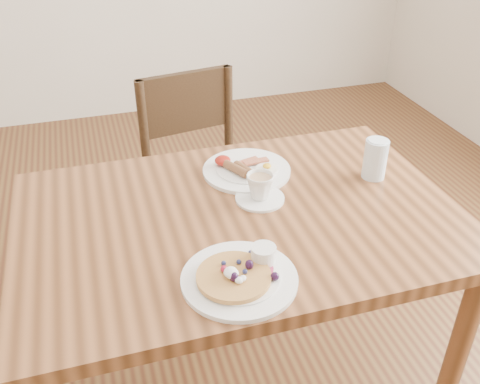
{
  "coord_description": "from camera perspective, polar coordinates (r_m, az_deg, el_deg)",
  "views": [
    {
      "loc": [
        -0.35,
        -1.15,
        1.58
      ],
      "look_at": [
        0.0,
        0.0,
        0.82
      ],
      "focal_mm": 40.0,
      "sensor_mm": 36.0,
      "label": 1
    }
  ],
  "objects": [
    {
      "name": "teacup_saucer",
      "position": [
        1.5,
        2.15,
        0.33
      ],
      "size": [
        0.14,
        0.14,
        0.08
      ],
      "color": "white",
      "rests_on": "dining_table"
    },
    {
      "name": "chair_far",
      "position": [
        2.13,
        -4.12,
        1.61
      ],
      "size": [
        0.48,
        0.48,
        0.88
      ],
      "rotation": [
        0.0,
        0.0,
        3.31
      ],
      "color": "#332212",
      "rests_on": "ground"
    },
    {
      "name": "dining_table",
      "position": [
        1.52,
        0.0,
        -5.39
      ],
      "size": [
        1.2,
        0.8,
        0.75
      ],
      "color": "brown",
      "rests_on": "ground"
    },
    {
      "name": "pancake_plate",
      "position": [
        1.24,
        0.06,
        -8.9
      ],
      "size": [
        0.27,
        0.27,
        0.06
      ],
      "color": "white",
      "rests_on": "dining_table"
    },
    {
      "name": "water_glass",
      "position": [
        1.65,
        14.23,
        3.43
      ],
      "size": [
        0.07,
        0.07,
        0.12
      ],
      "primitive_type": "cylinder",
      "color": "silver",
      "rests_on": "dining_table"
    },
    {
      "name": "breakfast_plate",
      "position": [
        1.64,
        0.58,
        2.45
      ],
      "size": [
        0.27,
        0.27,
        0.04
      ],
      "color": "white",
      "rests_on": "dining_table"
    }
  ]
}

